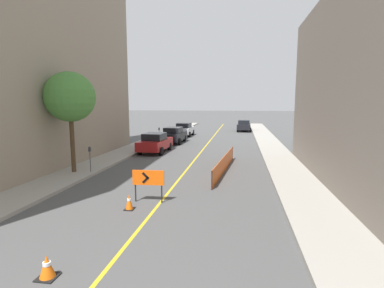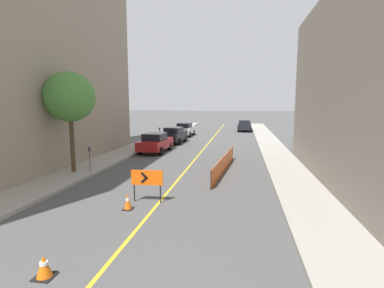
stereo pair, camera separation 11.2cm
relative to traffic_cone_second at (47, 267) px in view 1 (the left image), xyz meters
name	(u,v)px [view 1 (the left image)]	position (x,y,z in m)	size (l,w,h in m)	color
lane_stripe	(206,145)	(1.19, 22.03, -0.26)	(0.12, 57.63, 0.01)	gold
sidewalk_left	(146,143)	(-4.75, 22.03, -0.19)	(2.30, 57.63, 0.16)	#9E998E
sidewalk_right	(271,146)	(7.13, 22.03, -0.19)	(2.30, 57.63, 0.16)	#9E998E
traffic_cone_second	(47,267)	(0.00, 0.00, 0.00)	(0.45, 0.45, 0.54)	black
traffic_cone_third	(129,202)	(0.24, 4.55, 0.03)	(0.35, 0.35, 0.61)	black
arrow_barricade_primary	(148,179)	(0.71, 5.50, 0.70)	(1.30, 0.14, 1.32)	#EF560C
safety_mesh_fence	(224,164)	(3.45, 11.52, 0.19)	(0.79, 7.89, 0.91)	#EF560C
parked_car_curb_near	(155,143)	(-2.46, 17.42, 0.53)	(1.99, 4.38, 1.59)	maroon
parked_car_curb_mid	(174,135)	(-2.23, 23.22, 0.53)	(1.98, 4.37, 1.59)	black
parked_car_curb_far	(184,129)	(-2.36, 29.66, 0.53)	(1.94, 4.34, 1.59)	silver
parked_car_opposite_side	(244,126)	(4.84, 36.88, 0.53)	(1.96, 4.36, 1.59)	black
parking_meter_near_curb	(90,154)	(-3.95, 9.55, 0.89)	(0.12, 0.11, 1.43)	#4C4C51
parking_meter_far_curb	(159,131)	(-3.95, 24.04, 0.82)	(0.12, 0.11, 1.31)	#4C4C51
street_tree_left_near	(70,97)	(-4.86, 9.38, 4.03)	(2.72, 2.72, 5.53)	#4C3823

